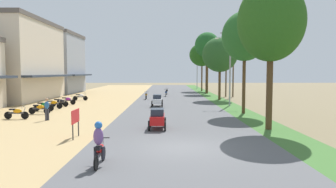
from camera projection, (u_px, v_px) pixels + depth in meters
ground_plane at (183, 149)px, 14.00m from camera, size 180.00×180.00×0.00m
road_strip at (183, 148)px, 14.00m from camera, size 9.00×140.00×0.08m
median_strip at (307, 148)px, 14.03m from camera, size 2.40×140.00×0.06m
shophouse_mid at (13, 60)px, 38.47m from camera, size 9.57×13.75×10.10m
shophouse_far at (53, 63)px, 52.00m from camera, size 9.50×10.73×10.10m
parked_motorbike_nearest at (17, 112)px, 22.61m from camera, size 1.80×0.54×0.94m
parked_motorbike_second at (40, 108)px, 25.34m from camera, size 1.80×0.54×0.94m
parked_motorbike_third at (44, 106)px, 27.23m from camera, size 1.80×0.54×0.94m
parked_motorbike_fourth at (53, 104)px, 29.08m from camera, size 1.80×0.54×0.94m
parked_motorbike_fifth at (60, 102)px, 30.84m from camera, size 1.80×0.54×0.94m
parked_motorbike_sixth at (67, 100)px, 32.83m from camera, size 1.80×0.54×0.94m
parked_motorbike_seventh at (81, 96)px, 37.68m from camera, size 1.80×0.54×0.94m
street_signboard at (75, 118)px, 16.05m from camera, size 0.06×1.30×1.50m
pedestrian_on_shoulder at (47, 108)px, 21.97m from camera, size 0.39×0.43×1.62m
median_tree_nearest at (271, 22)px, 18.17m from camera, size 3.95×3.95×8.84m
median_tree_second at (245, 36)px, 25.38m from camera, size 3.77×3.77×8.48m
median_tree_third at (220, 55)px, 38.40m from camera, size 4.40×4.40×7.85m
median_tree_fourth at (207, 45)px, 50.00m from camera, size 3.99×3.99×9.96m
median_tree_fifth at (202, 55)px, 56.37m from camera, size 4.62×4.62×8.78m
streetlamp_near at (230, 66)px, 31.53m from camera, size 3.16×0.20×7.13m
streetlamp_mid at (197, 69)px, 65.40m from camera, size 3.16×0.20×7.09m
utility_pole_near at (226, 62)px, 43.98m from camera, size 1.80×0.20×9.61m
utility_pole_far at (233, 64)px, 43.57m from camera, size 1.80×0.20×9.14m
car_hatchback_red at (157, 118)px, 18.61m from camera, size 1.04×2.00×1.23m
car_sedan_white at (157, 100)px, 30.85m from camera, size 1.10×2.26×1.19m
motorbike_foreground_rider at (99, 145)px, 11.19m from camera, size 0.54×1.80×1.66m
motorbike_ahead_second at (146, 95)px, 39.11m from camera, size 0.54×1.80×0.94m
motorbike_ahead_third at (166, 93)px, 44.04m from camera, size 0.54×1.80×0.94m
motorbike_ahead_fourth at (167, 91)px, 48.13m from camera, size 0.54×1.80×0.94m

